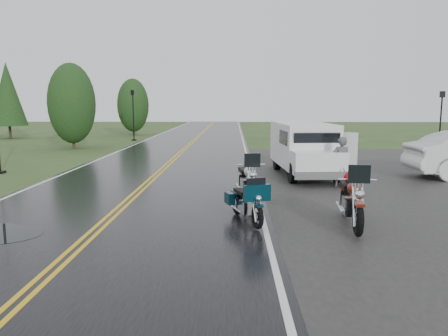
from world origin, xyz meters
name	(u,v)px	position (x,y,z in m)	size (l,w,h in m)	color
ground	(110,219)	(0.00, 0.00, 0.00)	(120.00, 120.00, 0.00)	#2D471E
road	(169,164)	(0.00, 10.00, 0.02)	(8.00, 100.00, 0.04)	black
motorcycle_red	(359,205)	(5.70, -1.54, 0.75)	(0.92, 2.53, 1.49)	#60160B
motorcycle_teal	(258,206)	(3.62, -1.01, 0.58)	(0.71, 1.96, 1.16)	#042632
motorcycle_silver	(253,183)	(3.60, 1.11, 0.72)	(0.88, 2.43, 1.43)	#B9BDC1
van_white	(293,154)	(5.20, 4.94, 1.07)	(2.03, 5.42, 2.13)	white
person_at_van	(341,162)	(6.75, 4.36, 0.86)	(0.63, 0.41, 1.71)	#515055
lamp_post_far_left	(133,115)	(-4.73, 23.43, 1.97)	(0.34, 0.34, 3.95)	black
lamp_post_far_right	(440,123)	(14.53, 13.98, 1.79)	(0.31, 0.31, 3.58)	black
tree_left_mid	(72,112)	(-7.26, 17.35, 2.32)	(2.97, 2.97, 4.64)	#1E3D19
tree_left_far	(133,111)	(-6.12, 29.52, 2.20)	(2.85, 2.85, 4.39)	#1E3D19
pine_left_far	(8,101)	(-15.58, 25.51, 3.05)	(2.93, 2.93, 6.09)	#1E3D19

